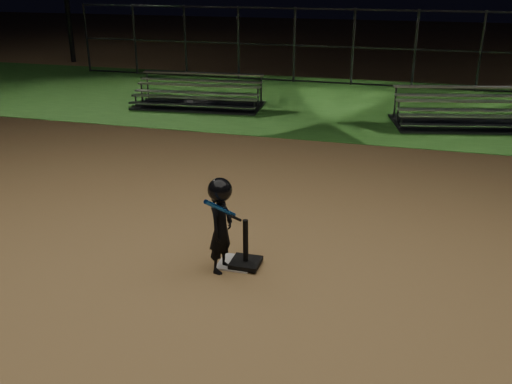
# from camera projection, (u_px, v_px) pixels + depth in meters

# --- Properties ---
(ground) EXTENTS (80.00, 80.00, 0.00)m
(ground) POSITION_uv_depth(u_px,v_px,m) (236.00, 264.00, 7.50)
(ground) COLOR #9B7646
(ground) RESTS_ON ground
(grass_strip) EXTENTS (60.00, 8.00, 0.01)m
(grass_strip) POSITION_uv_depth(u_px,v_px,m) (339.00, 103.00, 16.45)
(grass_strip) COLOR #285F1E
(grass_strip) RESTS_ON ground
(home_plate) EXTENTS (0.45, 0.45, 0.02)m
(home_plate) POSITION_uv_depth(u_px,v_px,m) (236.00, 263.00, 7.50)
(home_plate) COLOR beige
(home_plate) RESTS_ON ground
(batting_tee) EXTENTS (0.38, 0.38, 0.65)m
(batting_tee) POSITION_uv_depth(u_px,v_px,m) (246.00, 257.00, 7.39)
(batting_tee) COLOR black
(batting_tee) RESTS_ON home_plate
(child_batter) EXTENTS (0.44, 0.61, 1.28)m
(child_batter) POSITION_uv_depth(u_px,v_px,m) (221.00, 223.00, 7.11)
(child_batter) COLOR black
(child_batter) RESTS_ON ground
(bleacher_left) EXTENTS (3.72, 2.05, 0.88)m
(bleacher_left) POSITION_uv_depth(u_px,v_px,m) (199.00, 100.00, 16.04)
(bleacher_left) COLOR #A6A6AA
(bleacher_left) RESTS_ON ground
(bleacher_right) EXTENTS (3.95, 2.54, 0.89)m
(bleacher_right) POSITION_uv_depth(u_px,v_px,m) (469.00, 119.00, 14.05)
(bleacher_right) COLOR silver
(bleacher_right) RESTS_ON ground
(backstop_fence) EXTENTS (20.08, 0.08, 2.50)m
(backstop_fence) POSITION_uv_depth(u_px,v_px,m) (353.00, 47.00, 18.68)
(backstop_fence) COLOR #38383D
(backstop_fence) RESTS_ON ground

